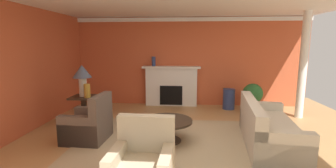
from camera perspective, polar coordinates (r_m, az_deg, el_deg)
name	(u,v)px	position (r m, az deg, el deg)	size (l,w,h in m)	color
ground_plane	(183,143)	(4.87, 3.71, -13.90)	(8.88, 8.88, 0.00)	tan
wall_fireplace	(186,62)	(7.66, 4.19, 5.31)	(7.43, 0.12, 2.76)	#C65633
wall_window	(20,71)	(5.96, -31.78, 2.74)	(0.12, 6.83, 2.76)	#C65633
crown_moulding	(186,19)	(7.60, 4.31, 15.08)	(7.43, 0.08, 0.12)	white
area_rug	(167,141)	(4.95, -0.18, -13.39)	(3.58, 2.75, 0.01)	tan
fireplace	(171,87)	(7.57, 0.80, -0.73)	(1.80, 0.35, 1.25)	white
sofa	(267,130)	(5.08, 22.49, -10.03)	(1.13, 2.19, 0.85)	beige
armchair_near_window	(89,126)	(5.16, -18.33, -9.38)	(0.84, 0.84, 0.95)	brown
armchair_facing_fireplace	(143,168)	(3.38, -6.08, -19.31)	(0.83, 0.83, 0.95)	#C1B293
coffee_table	(167,125)	(4.83, -0.18, -9.79)	(1.00, 1.00, 0.45)	#2D2319
side_table	(84,108)	(6.15, -19.30, -5.49)	(0.56, 0.56, 0.70)	#2D2319
table_lamp	(82,74)	(6.00, -19.73, 2.16)	(0.44, 0.44, 0.75)	beige
vase_mantel_left	(154,61)	(7.47, -3.44, 5.37)	(0.12, 0.12, 0.30)	navy
vase_on_side_table	(87,91)	(5.88, -18.68, -1.51)	(0.14, 0.14, 0.32)	#B7892D
vase_tall_corner	(229,99)	(7.42, 14.25, -3.47)	(0.35, 0.35, 0.61)	navy
book_red_cover	(164,119)	(4.82, -0.86, -8.21)	(0.24, 0.19, 0.04)	tan
potted_plant	(253,96)	(7.20, 19.46, -2.60)	(0.56, 0.56, 0.83)	#333333
column_white	(303,66)	(7.11, 29.45, 3.80)	(0.20, 0.20, 2.76)	white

